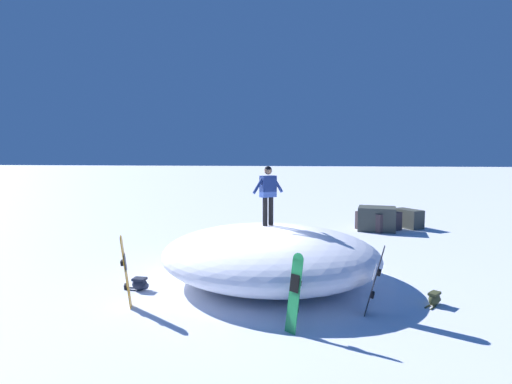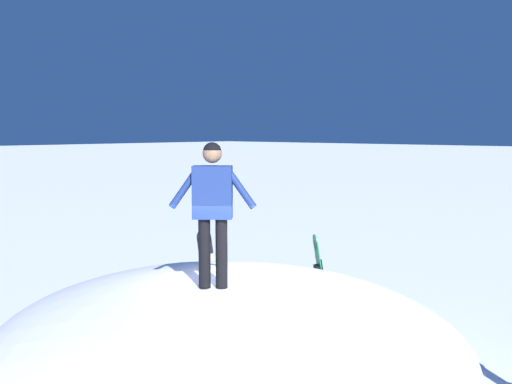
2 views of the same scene
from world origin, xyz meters
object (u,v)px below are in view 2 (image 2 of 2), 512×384
Objects in this scene: snowboard_secondary_upright at (209,272)px; backpack_near at (122,302)px; snowboard_primary_upright at (320,278)px; snowboarder_standing at (213,201)px.

snowboard_secondary_upright reaches higher than backpack_near.
snowboard_primary_upright is 2.00m from snowboard_secondary_upright.
backpack_near is at bearing -151.25° from snowboard_secondary_upright.
snowboarder_standing reaches higher than backpack_near.
snowboard_primary_upright is 2.80× the size of backpack_near.
snowboard_primary_upright and snowboard_secondary_upright have the same top height.
snowboard_secondary_upright is at bearing -148.99° from snowboard_primary_upright.
snowboarder_standing is 3.96m from snowboard_secondary_upright.
snowboard_primary_upright is at bearing 29.97° from backpack_near.
backpack_near is at bearing -150.03° from snowboard_primary_upright.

